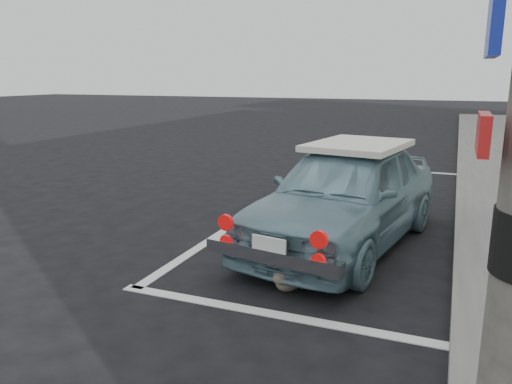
# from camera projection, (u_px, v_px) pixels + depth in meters

# --- Properties ---
(ground) EXTENTS (80.00, 80.00, 0.00)m
(ground) POSITION_uv_depth(u_px,v_px,m) (247.00, 284.00, 4.71)
(ground) COLOR black
(ground) RESTS_ON ground
(pline_rear) EXTENTS (3.00, 0.12, 0.01)m
(pline_rear) POSITION_uv_depth(u_px,v_px,m) (279.00, 315.00, 4.07)
(pline_rear) COLOR silver
(pline_rear) RESTS_ON ground
(pline_front) EXTENTS (3.00, 0.12, 0.01)m
(pline_front) POSITION_uv_depth(u_px,v_px,m) (390.00, 170.00, 10.40)
(pline_front) COLOR silver
(pline_front) RESTS_ON ground
(pline_side) EXTENTS (0.12, 7.00, 0.01)m
(pline_side) POSITION_uv_depth(u_px,v_px,m) (269.00, 202.00, 7.74)
(pline_side) COLOR silver
(pline_side) RESTS_ON ground
(retro_coupe) EXTENTS (1.98, 3.67, 1.18)m
(retro_coupe) POSITION_uv_depth(u_px,v_px,m) (345.00, 194.00, 5.70)
(retro_coupe) COLOR #739AA9
(retro_coupe) RESTS_ON ground
(cat) EXTENTS (0.30, 0.43, 0.25)m
(cat) POSITION_uv_depth(u_px,v_px,m) (288.00, 279.00, 4.53)
(cat) COLOR #726357
(cat) RESTS_ON ground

